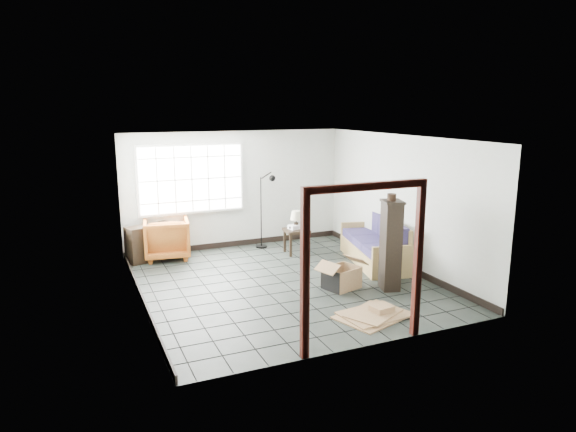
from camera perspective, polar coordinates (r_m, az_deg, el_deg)
name	(u,v)px	position (r m, az deg, el deg)	size (l,w,h in m)	color
ground	(283,283)	(9.37, -0.51, -7.41)	(5.50, 5.50, 0.00)	black
room_shell	(283,191)	(8.98, -0.60, 2.80)	(5.02, 5.52, 2.61)	beige
window_panel	(191,179)	(11.21, -10.68, 4.06)	(2.32, 0.08, 1.52)	silver
doorway_trim	(365,246)	(6.66, 8.55, -3.29)	(1.80, 0.08, 2.20)	#3C130D
futon_sofa	(377,247)	(10.59, 9.82, -3.39)	(1.24, 2.21, 0.92)	#9D7A46
armchair	(167,236)	(11.02, -13.34, -2.22)	(0.90, 0.85, 0.93)	maroon
side_table	(296,233)	(11.05, 0.93, -1.95)	(0.53, 0.53, 0.54)	black
table_lamp	(296,216)	(11.01, 0.91, -0.04)	(0.31, 0.31, 0.39)	black
projector	(295,227)	(11.04, 0.75, -1.21)	(0.29, 0.25, 0.09)	silver
floor_lamp	(267,207)	(11.48, -2.40, 0.96)	(0.50, 0.32, 1.71)	black
console_shelf	(150,243)	(10.99, -15.10, -2.86)	(1.02, 0.66, 0.74)	black
tall_shelf	(391,245)	(9.01, 11.35, -3.13)	(0.44, 0.50, 1.57)	black
pot	(392,197)	(8.83, 11.45, 2.07)	(0.19, 0.19, 0.12)	black
open_box	(342,277)	(9.10, 5.97, -6.81)	(1.02, 0.70, 0.53)	brown
cardboard_pile	(374,314)	(8.05, 9.58, -10.66)	(1.27, 1.07, 0.16)	brown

